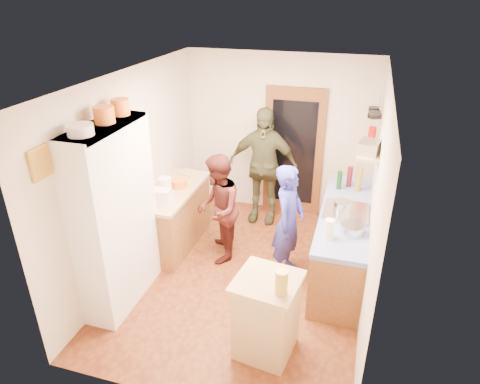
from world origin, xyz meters
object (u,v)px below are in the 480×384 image
at_px(right_counter_base, 342,243).
at_px(island_base, 266,318).
at_px(hutch_body, 116,218).
at_px(person_hob, 290,223).
at_px(person_back, 264,166).
at_px(person_left, 220,208).

relative_size(right_counter_base, island_base, 2.56).
distance_m(right_counter_base, island_base, 1.79).
xyz_separation_m(hutch_body, island_base, (1.87, -0.37, -0.67)).
height_order(right_counter_base, person_hob, person_hob).
height_order(person_hob, person_back, person_back).
xyz_separation_m(right_counter_base, person_back, (-1.34, 1.05, 0.52)).
bearing_deg(person_left, person_back, 148.66).
bearing_deg(right_counter_base, person_hob, -156.46).
bearing_deg(hutch_body, right_counter_base, 27.47).
bearing_deg(island_base, person_hob, 91.15).
height_order(hutch_body, right_counter_base, hutch_body).
bearing_deg(person_back, person_hob, -64.44).
bearing_deg(person_left, right_counter_base, 78.27).
bearing_deg(person_hob, person_back, 36.58).
bearing_deg(hutch_body, person_hob, 28.83).
xyz_separation_m(person_hob, person_left, (-0.99, 0.15, -0.01)).
xyz_separation_m(hutch_body, right_counter_base, (2.50, 1.30, -0.68)).
distance_m(right_counter_base, person_left, 1.69).
bearing_deg(person_back, right_counter_base, -39.31).
distance_m(person_hob, person_left, 1.00).
height_order(right_counter_base, island_base, island_base).
bearing_deg(right_counter_base, person_back, 141.81).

